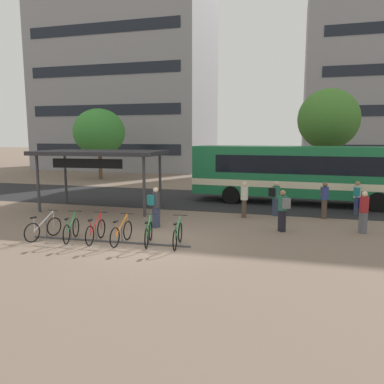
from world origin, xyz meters
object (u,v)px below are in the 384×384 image
object	(u,v)px
city_bus	(301,172)
parked_bicycle_orange_3	(121,233)
parked_bicycle_green_4	(149,234)
commuter_grey_pack_0	(283,208)
street_tree_1	(328,119)
parked_bicycle_green_5	(178,235)
street_tree_0	(99,132)
commuter_teal_pack_4	(357,196)
parked_bicycle_green_1	(71,230)
commuter_navy_pack_2	(363,209)
parked_bicycle_red_2	(96,231)
commuter_black_pack_6	(275,196)
parked_bicycle_silver_0	(43,229)
commuter_olive_pack_5	(324,198)
commuter_grey_pack_3	(244,197)
transit_shelter	(100,154)
commuter_teal_pack_1	(155,205)

from	to	relation	value
city_bus	parked_bicycle_orange_3	distance (m)	11.71
parked_bicycle_orange_3	parked_bicycle_green_4	size ratio (longest dim) A/B	1.02
commuter_grey_pack_0	street_tree_1	xyz separation A→B (m)	(2.52, 12.69, 3.95)
parked_bicycle_green_5	street_tree_0	xyz separation A→B (m)	(-12.62, 17.66, 3.73)
parked_bicycle_green_5	commuter_teal_pack_4	xyz separation A→B (m)	(6.73, 7.21, 0.56)
parked_bicycle_green_1	commuter_navy_pack_2	xyz separation A→B (m)	(10.36, 3.90, 0.57)
parked_bicycle_red_2	commuter_black_pack_6	world-z (taller)	commuter_black_pack_6
parked_bicycle_silver_0	commuter_olive_pack_5	xyz separation A→B (m)	(10.20, 6.37, 0.59)
parked_bicycle_silver_0	parked_bicycle_green_4	xyz separation A→B (m)	(4.00, 0.34, 0.00)
commuter_navy_pack_2	commuter_grey_pack_3	xyz separation A→B (m)	(-4.82, 1.68, 0.01)
commuter_grey_pack_0	commuter_navy_pack_2	size ratio (longest dim) A/B	1.00
transit_shelter	street_tree_1	size ratio (longest dim) A/B	0.93
street_tree_1	commuter_black_pack_6	bearing A→B (deg)	-106.91
parked_bicycle_green_1	commuter_teal_pack_1	world-z (taller)	commuter_teal_pack_1
commuter_teal_pack_1	street_tree_0	world-z (taller)	street_tree_0
city_bus	commuter_navy_pack_2	size ratio (longest dim) A/B	7.34
parked_bicycle_green_1	parked_bicycle_orange_3	bearing A→B (deg)	-101.94
parked_bicycle_orange_3	street_tree_1	bearing A→B (deg)	-26.18
commuter_black_pack_6	parked_bicycle_green_5	bearing A→B (deg)	-162.07
city_bus	commuter_grey_pack_3	bearing A→B (deg)	62.67
commuter_teal_pack_1	street_tree_1	size ratio (longest dim) A/B	0.24
parked_bicycle_silver_0	commuter_teal_pack_1	bearing A→B (deg)	-40.17
commuter_black_pack_6	street_tree_1	world-z (taller)	street_tree_1
parked_bicycle_green_1	parked_bicycle_orange_3	xyz separation A→B (m)	(1.94, 0.09, 0.00)
parked_bicycle_green_4	transit_shelter	bearing A→B (deg)	28.08
commuter_teal_pack_1	commuter_navy_pack_2	world-z (taller)	commuter_teal_pack_1
commuter_teal_pack_1	commuter_teal_pack_4	xyz separation A→B (m)	(8.40, 4.94, -0.03)
parked_bicycle_green_5	street_tree_1	world-z (taller)	street_tree_1
city_bus	commuter_olive_pack_5	size ratio (longest dim) A/B	7.20
commuter_teal_pack_1	commuter_navy_pack_2	bearing A→B (deg)	-45.46
parked_bicycle_red_2	commuter_teal_pack_4	bearing A→B (deg)	-58.68
parked_bicycle_green_1	parked_bicycle_silver_0	bearing A→B (deg)	80.99
parked_bicycle_silver_0	street_tree_0	world-z (taller)	street_tree_0
parked_bicycle_green_1	commuter_olive_pack_5	world-z (taller)	commuter_olive_pack_5
parked_bicycle_silver_0	parked_bicycle_green_1	distance (m)	1.10
street_tree_1	parked_bicycle_silver_0	bearing A→B (deg)	-124.29
parked_bicycle_green_1	transit_shelter	size ratio (longest dim) A/B	0.26
parked_bicycle_green_4	street_tree_0	bearing A→B (deg)	19.60
parked_bicycle_orange_3	parked_bicycle_green_5	distance (m)	2.01
parked_bicycle_green_1	commuter_teal_pack_4	world-z (taller)	commuter_teal_pack_4
parked_bicycle_silver_0	commuter_grey_pack_0	world-z (taller)	commuter_grey_pack_0
city_bus	commuter_black_pack_6	xyz separation A→B (m)	(-1.18, -3.69, -0.83)
parked_bicycle_orange_3	commuter_grey_pack_3	bearing A→B (deg)	-32.85
parked_bicycle_orange_3	street_tree_1	world-z (taller)	street_tree_1
parked_bicycle_silver_0	parked_bicycle_green_5	world-z (taller)	same
parked_bicycle_green_4	transit_shelter	distance (m)	7.51
parked_bicycle_green_5	street_tree_1	size ratio (longest dim) A/B	0.25
parked_bicycle_orange_3	street_tree_0	size ratio (longest dim) A/B	0.28
parked_bicycle_orange_3	commuter_grey_pack_3	world-z (taller)	commuter_grey_pack_3
street_tree_1	city_bus	bearing A→B (deg)	-106.42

